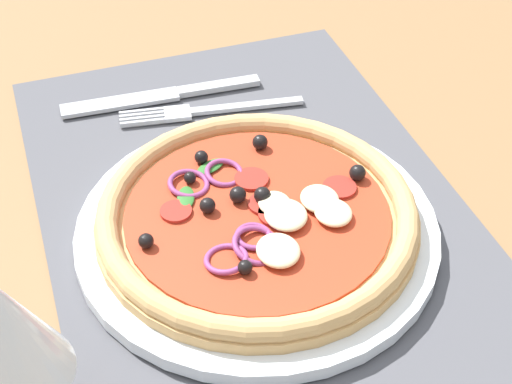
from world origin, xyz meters
TOP-DOWN VIEW (x-y plane):
  - ground_plane at (0.00, 0.00)cm, footprint 190.00×140.00cm
  - placemat at (0.00, 0.00)cm, footprint 50.77×34.70cm
  - plate at (-3.84, 0.83)cm, footprint 29.10×29.10cm
  - pizza at (-3.87, 0.79)cm, footprint 25.71×25.71cm
  - fork at (14.04, 0.37)cm, footprint 4.18×18.02cm
  - knife at (17.80, 3.62)cm, footprint 2.68×20.06cm
  - wine_glass at (-15.80, 20.10)cm, footprint 7.20×7.20cm

SIDE VIEW (x-z plane):
  - ground_plane at x=0.00cm, z-range -2.40..0.00cm
  - placemat at x=0.00cm, z-range 0.00..0.40cm
  - fork at x=14.04cm, z-range 0.40..0.84cm
  - knife at x=17.80cm, z-range 0.35..0.96cm
  - plate at x=-3.84cm, z-range 0.40..1.65cm
  - pizza at x=-3.87cm, z-range 1.40..4.08cm
  - wine_glass at x=-15.80cm, z-range 2.63..17.53cm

